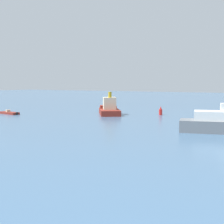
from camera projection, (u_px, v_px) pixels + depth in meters
The scene contains 3 objects.
fishing_skiff at pixel (9, 113), 71.37m from camera, with size 5.82×2.39×0.94m.
tugboat at pixel (109, 109), 70.15m from camera, with size 8.90×9.88×4.96m.
channel_buoy_red at pixel (161, 111), 69.14m from camera, with size 0.70×0.70×1.90m.
Camera 1 is at (32.69, -20.76, 6.97)m, focal length 51.96 mm.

